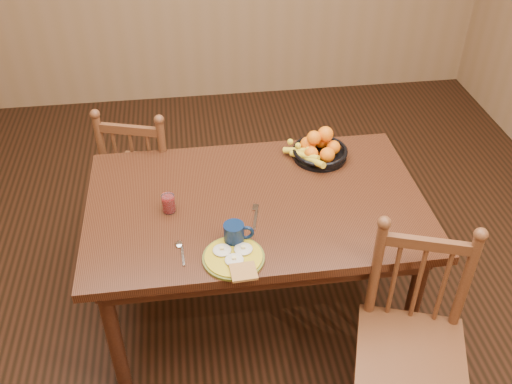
{
  "coord_description": "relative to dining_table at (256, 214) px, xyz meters",
  "views": [
    {
      "loc": [
        -0.29,
        -2.1,
        2.44
      ],
      "look_at": [
        0.0,
        0.0,
        0.8
      ],
      "focal_mm": 40.0,
      "sensor_mm": 36.0,
      "label": 1
    }
  ],
  "objects": [
    {
      "name": "juice_glass",
      "position": [
        -0.41,
        -0.02,
        0.13
      ],
      "size": [
        0.06,
        0.06,
        0.09
      ],
      "color": "silver",
      "rests_on": "dining_table"
    },
    {
      "name": "coffee_mug",
      "position": [
        -0.13,
        -0.28,
        0.14
      ],
      "size": [
        0.13,
        0.09,
        0.1
      ],
      "color": "#0A1A3A",
      "rests_on": "dining_table"
    },
    {
      "name": "chair_far",
      "position": [
        -0.56,
        0.68,
        -0.21
      ],
      "size": [
        0.53,
        0.51,
        0.94
      ],
      "rotation": [
        0.0,
        0.0,
        2.84
      ],
      "color": "#472815",
      "rests_on": "ground"
    },
    {
      "name": "chair_near",
      "position": [
        0.56,
        -0.69,
        -0.19
      ],
      "size": [
        0.56,
        0.54,
        0.98
      ],
      "rotation": [
        0.0,
        0.0,
        -0.33
      ],
      "color": "#472815",
      "rests_on": "ground"
    },
    {
      "name": "dining_table",
      "position": [
        0.0,
        0.0,
        0.0
      ],
      "size": [
        1.6,
        1.0,
        0.75
      ],
      "color": "black",
      "rests_on": "ground"
    },
    {
      "name": "breakfast_plate",
      "position": [
        -0.15,
        -0.39,
        0.1
      ],
      "size": [
        0.26,
        0.29,
        0.04
      ],
      "color": "#59601E",
      "rests_on": "dining_table"
    },
    {
      "name": "fork",
      "position": [
        -0.02,
        -0.11,
        0.09
      ],
      "size": [
        0.05,
        0.18,
        0.0
      ],
      "rotation": [
        0.0,
        0.0,
        -0.23
      ],
      "color": "silver",
      "rests_on": "dining_table"
    },
    {
      "name": "spoon",
      "position": [
        -0.37,
        -0.29,
        0.09
      ],
      "size": [
        0.04,
        0.16,
        0.01
      ],
      "rotation": [
        0.0,
        0.0,
        0.05
      ],
      "color": "silver",
      "rests_on": "dining_table"
    },
    {
      "name": "room",
      "position": [
        0.0,
        0.0,
        0.68
      ],
      "size": [
        4.52,
        5.02,
        2.72
      ],
      "color": "black",
      "rests_on": "ground"
    },
    {
      "name": "fruit_bowl",
      "position": [
        0.37,
        0.31,
        0.14
      ],
      "size": [
        0.32,
        0.32,
        0.17
      ],
      "color": "black",
      "rests_on": "dining_table"
    }
  ]
}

